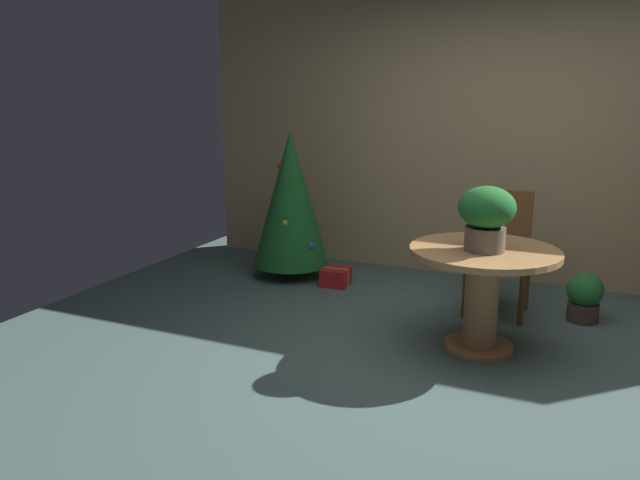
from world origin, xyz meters
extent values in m
plane|color=#4C6660|center=(0.00, 0.00, 0.00)|extent=(6.60, 6.60, 0.00)
cube|color=tan|center=(0.00, 2.20, 1.30)|extent=(6.00, 0.10, 2.60)
cylinder|color=#B27F4C|center=(0.07, 0.44, 0.02)|extent=(0.46, 0.46, 0.04)
cylinder|color=#B27F4C|center=(0.07, 0.44, 0.35)|extent=(0.22, 0.22, 0.62)
cylinder|color=#B27F4C|center=(0.07, 0.44, 0.68)|extent=(0.97, 0.97, 0.04)
cylinder|color=#665B51|center=(0.07, 0.39, 0.78)|extent=(0.26, 0.26, 0.16)
ellipsoid|color=#1E6628|center=(0.07, 0.39, 0.98)|extent=(0.36, 0.36, 0.27)
sphere|color=red|center=(0.05, 0.24, 0.98)|extent=(0.06, 0.06, 0.06)
sphere|color=red|center=(0.00, 0.44, 1.04)|extent=(0.06, 0.06, 0.06)
sphere|color=red|center=(0.19, 0.42, 0.99)|extent=(0.06, 0.06, 0.06)
cylinder|color=brown|center=(0.28, 1.01, 0.21)|extent=(0.04, 0.04, 0.43)
cylinder|color=brown|center=(-0.14, 1.01, 0.21)|extent=(0.04, 0.04, 0.43)
cylinder|color=brown|center=(0.28, 1.39, 0.21)|extent=(0.04, 0.04, 0.43)
cylinder|color=brown|center=(-0.14, 1.39, 0.21)|extent=(0.04, 0.04, 0.43)
cube|color=brown|center=(0.07, 1.20, 0.45)|extent=(0.46, 0.42, 0.05)
cube|color=brown|center=(0.07, 1.39, 0.71)|extent=(0.41, 0.05, 0.47)
cylinder|color=brown|center=(-1.84, 1.45, 0.06)|extent=(0.10, 0.10, 0.12)
cone|color=#1E6628|center=(-1.84, 1.45, 0.74)|extent=(0.70, 0.70, 1.24)
sphere|color=gold|center=(-1.86, 1.62, 0.69)|extent=(0.04, 0.04, 0.04)
sphere|color=#2D51A8|center=(-1.59, 1.35, 0.34)|extent=(0.07, 0.07, 0.07)
sphere|color=gold|center=(-1.79, 1.25, 0.56)|extent=(0.06, 0.06, 0.06)
sphere|color=gold|center=(-1.81, 1.58, 0.82)|extent=(0.05, 0.05, 0.05)
sphere|color=red|center=(-1.92, 1.42, 1.04)|extent=(0.06, 0.06, 0.06)
sphere|color=gold|center=(-2.12, 1.51, 0.32)|extent=(0.07, 0.07, 0.07)
sphere|color=red|center=(-2.09, 1.53, 0.35)|extent=(0.05, 0.05, 0.05)
sphere|color=gold|center=(-1.88, 1.52, 1.07)|extent=(0.05, 0.05, 0.05)
cube|color=red|center=(-1.35, 1.35, 0.08)|extent=(0.24, 0.25, 0.16)
cube|color=gold|center=(-1.35, 1.35, 0.08)|extent=(0.23, 0.04, 0.16)
cylinder|color=#4C382D|center=(0.70, 1.30, 0.07)|extent=(0.23, 0.23, 0.14)
sphere|color=#287533|center=(0.70, 1.30, 0.25)|extent=(0.26, 0.26, 0.26)
camera|label=1|loc=(0.63, -3.47, 1.68)|focal=34.06mm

